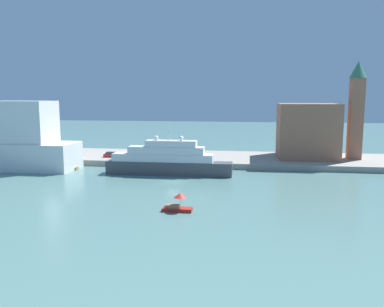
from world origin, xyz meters
The scene contains 10 objects.
ground centered at (0.00, 0.00, 0.00)m, with size 400.00×400.00×0.00m, color slate.
quay_dock centered at (0.00, 27.30, 0.72)m, with size 110.00×22.60×1.43m, color gray.
large_yacht centered at (-2.93, 7.93, 3.08)m, with size 28.36×3.87×10.31m.
small_motorboat centered at (4.54, -20.10, 1.09)m, with size 4.57×1.97×2.86m.
work_barge centered at (-27.90, 10.80, 0.30)m, with size 4.56×1.50×0.61m, color olive.
harbor_building centered at (30.20, 29.17, 8.52)m, with size 14.94×15.35×14.16m, color #9E664C.
bell_tower centered at (41.96, 28.08, 14.92)m, with size 4.20×4.20×24.82m.
parked_car centered at (-20.98, 22.00, 2.03)m, with size 4.21×1.77×1.37m.
person_figure centered at (-16.68, 21.51, 2.19)m, with size 0.36×0.36×1.64m.
mooring_bollard centered at (2.39, 17.72, 1.85)m, with size 0.43×0.43×0.84m, color black.
Camera 1 is at (15.16, -77.58, 17.33)m, focal length 36.89 mm.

